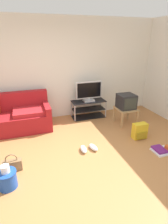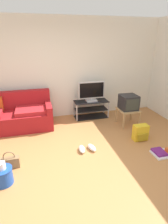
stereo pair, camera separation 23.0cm
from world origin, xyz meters
name	(u,v)px [view 1 (the left image)]	position (x,y,z in m)	size (l,w,h in m)	color
ground_plane	(78,168)	(0.00, 0.00, -0.01)	(9.00, 9.80, 0.02)	#B27542
wall_back	(52,70)	(0.00, 2.45, 1.35)	(9.00, 0.10, 2.70)	silver
couch	(7,118)	(-1.24, 1.94, 0.33)	(2.06, 0.84, 0.90)	maroon
tv_stand	(88,109)	(0.94, 2.09, 0.25)	(0.96, 0.41, 0.49)	black
flat_tv	(89,92)	(0.94, 2.07, 0.77)	(0.74, 0.22, 0.56)	#B2B2B7
side_table	(126,111)	(1.73, 1.36, 0.37)	(0.50, 0.50, 0.44)	tan
crt_tv	(126,101)	(1.73, 1.38, 0.62)	(0.42, 0.42, 0.37)	#232326
backpack	(140,131)	(1.64, 0.56, 0.18)	(0.33, 0.25, 0.36)	gold
handbag	(12,165)	(-1.11, 0.30, 0.11)	(0.33, 0.12, 0.33)	olive
cleaning_bucket	(7,178)	(-1.17, -0.09, 0.16)	(0.30, 0.30, 0.40)	blue
sneakers_pair	(88,148)	(0.36, 0.46, 0.04)	(0.37, 0.29, 0.09)	white
floor_tray	(164,150)	(1.81, -0.07, 0.04)	(0.48, 0.33, 0.14)	silver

